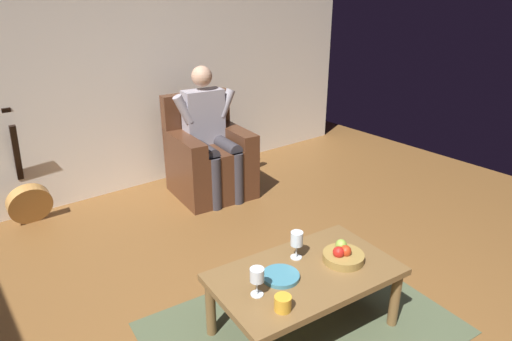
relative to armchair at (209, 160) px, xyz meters
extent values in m
cube|color=silver|center=(0.79, -0.64, 0.96)|extent=(6.21, 0.06, 2.61)
cube|color=#485339|center=(0.63, 2.03, -0.34)|extent=(1.89, 1.40, 0.01)
cube|color=#4F2C1A|center=(0.00, 0.04, -0.14)|extent=(0.77, 0.78, 0.41)
cube|color=#4F2C1A|center=(0.01, 0.10, 0.11)|extent=(0.44, 0.62, 0.10)
cube|color=#4F2C1A|center=(-0.26, 0.07, 0.18)|extent=(0.24, 0.72, 0.24)
cube|color=#4F2C1A|center=(0.27, 0.01, 0.18)|extent=(0.24, 0.72, 0.24)
cube|color=#4F2C1A|center=(-0.03, -0.25, 0.35)|extent=(0.71, 0.20, 0.57)
cube|color=#9C97A1|center=(-0.01, -0.08, 0.42)|extent=(0.40, 0.22, 0.53)
sphere|color=tan|center=(-0.01, -0.08, 0.82)|extent=(0.20, 0.20, 0.20)
cylinder|color=#343136|center=(-0.10, 0.15, 0.17)|extent=(0.18, 0.46, 0.13)
cylinder|color=#343136|center=(-0.08, 0.37, -0.09)|extent=(0.13, 0.13, 0.51)
cylinder|color=#9C97A1|center=(-0.23, -0.01, 0.54)|extent=(0.21, 0.11, 0.29)
cylinder|color=#343136|center=(0.13, 0.12, 0.17)|extent=(0.18, 0.46, 0.13)
cylinder|color=#343136|center=(0.16, 0.34, -0.09)|extent=(0.13, 0.13, 0.51)
cylinder|color=#9C97A1|center=(0.22, -0.06, 0.54)|extent=(0.21, 0.11, 0.29)
cube|color=brown|center=(0.63, 2.03, 0.05)|extent=(1.14, 0.73, 0.04)
cylinder|color=brown|center=(0.17, 2.34, -0.16)|extent=(0.06, 0.06, 0.38)
cylinder|color=brown|center=(0.12, 1.81, -0.16)|extent=(0.06, 0.06, 0.38)
cylinder|color=brown|center=(1.09, 1.72, -0.16)|extent=(0.06, 0.06, 0.38)
cylinder|color=#B78141|center=(1.59, -0.43, -0.17)|extent=(0.37, 0.19, 0.38)
cylinder|color=black|center=(1.59, -0.38, -0.15)|extent=(0.10, 0.03, 0.10)
cube|color=black|center=(1.59, -0.55, 0.27)|extent=(0.05, 0.17, 0.53)
cube|color=black|center=(1.59, -0.63, 0.59)|extent=(0.07, 0.07, 0.14)
cylinder|color=silver|center=(0.98, 2.02, 0.07)|extent=(0.07, 0.07, 0.01)
cylinder|color=silver|center=(0.98, 2.02, 0.11)|extent=(0.01, 0.01, 0.08)
cylinder|color=silver|center=(0.98, 2.02, 0.19)|extent=(0.08, 0.08, 0.07)
cylinder|color=#590C19|center=(0.98, 2.02, 0.17)|extent=(0.07, 0.07, 0.03)
cylinder|color=silver|center=(0.58, 1.89, 0.07)|extent=(0.07, 0.07, 0.01)
cylinder|color=silver|center=(0.58, 1.89, 0.11)|extent=(0.01, 0.01, 0.08)
cylinder|color=silver|center=(0.58, 1.89, 0.20)|extent=(0.08, 0.08, 0.09)
cylinder|color=#590C19|center=(0.58, 1.89, 0.18)|extent=(0.07, 0.07, 0.03)
cylinder|color=olive|center=(0.38, 2.08, 0.09)|extent=(0.25, 0.25, 0.05)
sphere|color=red|center=(0.41, 2.08, 0.14)|extent=(0.07, 0.07, 0.07)
sphere|color=#BB3416|center=(0.37, 2.09, 0.14)|extent=(0.07, 0.07, 0.07)
sphere|color=#86A73E|center=(0.34, 2.03, 0.14)|extent=(0.07, 0.07, 0.07)
cylinder|color=teal|center=(0.78, 1.98, 0.08)|extent=(0.21, 0.21, 0.02)
cylinder|color=gold|center=(0.95, 2.19, 0.11)|extent=(0.09, 0.09, 0.08)
camera|label=1|loc=(2.20, 3.56, 1.59)|focal=31.40mm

